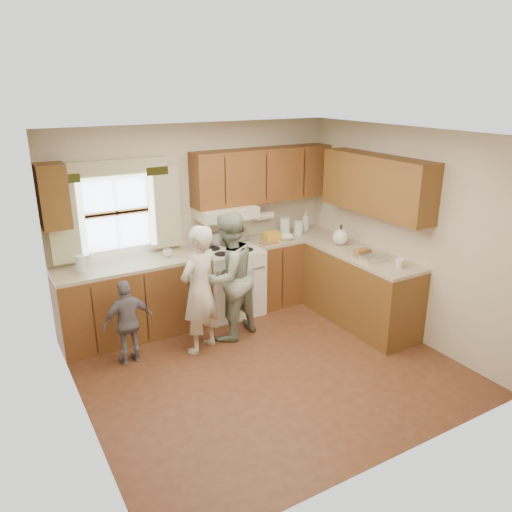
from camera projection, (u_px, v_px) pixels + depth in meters
room at (267, 259)px, 5.09m from camera, size 3.80×3.80×3.80m
kitchen_fixtures at (264, 257)px, 6.39m from camera, size 3.80×2.25×2.15m
stove at (230, 280)px, 6.66m from camera, size 0.76×0.67×1.07m
woman_left at (199, 290)px, 5.60m from camera, size 0.65×0.56×1.51m
woman_right at (228, 277)px, 5.91m from camera, size 0.91×0.81×1.56m
child at (128, 322)px, 5.44m from camera, size 0.58×0.28×0.97m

